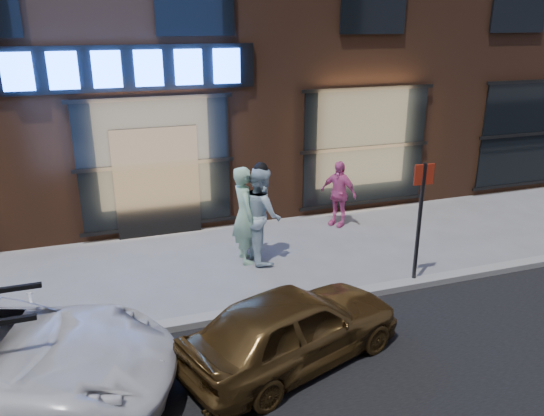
{
  "coord_description": "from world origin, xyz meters",
  "views": [
    {
      "loc": [
        -1.14,
        -7.21,
        4.53
      ],
      "look_at": [
        1.83,
        1.6,
        1.2
      ],
      "focal_mm": 35.0,
      "sensor_mm": 36.0,
      "label": 1
    }
  ],
  "objects_px": {
    "passerby": "(338,193)",
    "man_bowtie": "(244,215)",
    "gold_sedan": "(293,327)",
    "man_cap": "(261,214)",
    "sign_post": "(420,213)"
  },
  "relations": [
    {
      "from": "man_cap",
      "to": "gold_sedan",
      "type": "relative_size",
      "value": 0.58
    },
    {
      "from": "passerby",
      "to": "gold_sedan",
      "type": "distance_m",
      "value": 5.38
    },
    {
      "from": "man_cap",
      "to": "man_bowtie",
      "type": "bearing_deg",
      "value": 79.92
    },
    {
      "from": "man_bowtie",
      "to": "man_cap",
      "type": "distance_m",
      "value": 0.33
    },
    {
      "from": "man_cap",
      "to": "sign_post",
      "type": "relative_size",
      "value": 0.84
    },
    {
      "from": "man_bowtie",
      "to": "gold_sedan",
      "type": "distance_m",
      "value": 3.42
    },
    {
      "from": "passerby",
      "to": "gold_sedan",
      "type": "relative_size",
      "value": 0.47
    },
    {
      "from": "gold_sedan",
      "to": "sign_post",
      "type": "xyz_separation_m",
      "value": [
        2.89,
        1.46,
        0.81
      ]
    },
    {
      "from": "gold_sedan",
      "to": "sign_post",
      "type": "bearing_deg",
      "value": -82.42
    },
    {
      "from": "passerby",
      "to": "man_bowtie",
      "type": "bearing_deg",
      "value": -100.15
    },
    {
      "from": "man_cap",
      "to": "sign_post",
      "type": "bearing_deg",
      "value": -131.38
    },
    {
      "from": "man_cap",
      "to": "sign_post",
      "type": "height_order",
      "value": "sign_post"
    },
    {
      "from": "man_cap",
      "to": "passerby",
      "type": "distance_m",
      "value": 2.56
    },
    {
      "from": "man_cap",
      "to": "passerby",
      "type": "relative_size",
      "value": 1.25
    },
    {
      "from": "sign_post",
      "to": "man_bowtie",
      "type": "bearing_deg",
      "value": 146.62
    }
  ]
}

